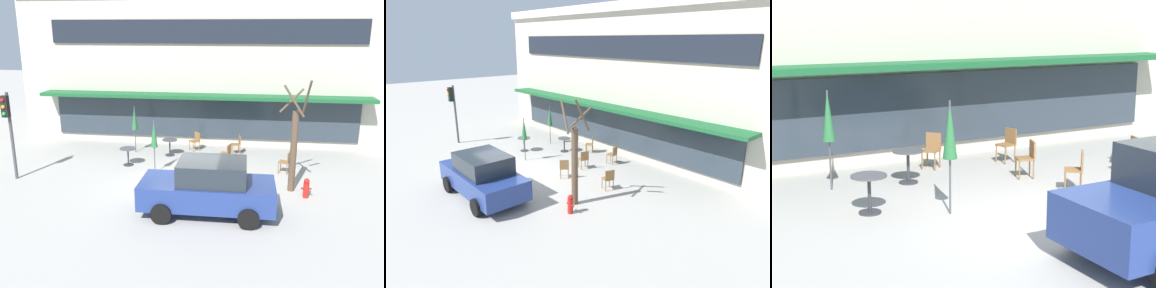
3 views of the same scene
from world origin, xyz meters
The scene contains 15 objects.
ground_plane centered at (0.00, 0.00, 0.00)m, with size 80.00×80.00×0.00m, color #ADA8A0.
building_facade centered at (0.00, 9.97, 3.84)m, with size 18.71×9.10×7.68m.
cafe_table_near_wall centered at (-1.29, 3.99, 0.52)m, with size 0.70×0.70×0.76m.
cafe_table_streetside centered at (-2.79, 2.36, 0.52)m, with size 0.70×0.70×0.76m.
patio_umbrella_green_folded centered at (-3.01, 4.28, 1.63)m, with size 0.28×0.28×2.20m.
patio_umbrella_cream_folded centered at (-1.44, 1.59, 1.63)m, with size 0.28×0.28×2.20m.
cafe_chair_0 centered at (1.38, 3.08, 0.53)m, with size 0.51×0.51×0.89m.
cafe_chair_1 centered at (-0.22, 4.97, 0.53)m, with size 0.57×0.57×0.89m.
cafe_chair_2 centered at (3.82, 2.27, 0.53)m, with size 0.51×0.51×0.89m.
cafe_chair_3 centered at (1.80, 4.62, 0.53)m, with size 0.47×0.47×0.89m.
cafe_chair_4 centered at (1.69, 1.66, 0.53)m, with size 0.56×0.56×0.89m.
parked_sedan centered at (1.10, -1.85, 0.88)m, with size 4.22×2.05×1.76m.
street_tree centered at (3.88, 0.45, 1.70)m, with size 1.01×1.08×4.04m.
traffic_light_pole centered at (-6.68, 0.10, 2.30)m, with size 0.26×0.44×3.40m.
fire_hydrant centered at (4.33, -0.14, 0.35)m, with size 0.36×0.20×0.71m.
Camera 2 is at (12.82, -6.95, 5.91)m, focal length 32.00 mm.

